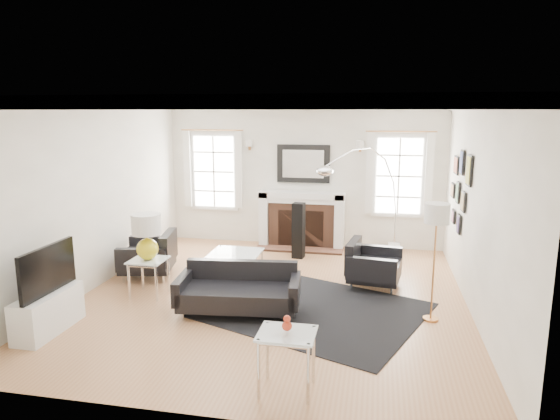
% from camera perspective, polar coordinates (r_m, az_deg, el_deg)
% --- Properties ---
extents(floor, '(6.00, 6.00, 0.00)m').
position_cam_1_polar(floor, '(7.44, -0.87, -9.81)').
color(floor, '#AD7248').
rests_on(floor, ground).
extents(back_wall, '(5.50, 0.04, 2.80)m').
position_cam_1_polar(back_wall, '(9.98, 2.71, 3.90)').
color(back_wall, white).
rests_on(back_wall, floor).
extents(front_wall, '(5.50, 0.04, 2.80)m').
position_cam_1_polar(front_wall, '(4.25, -9.45, -6.29)').
color(front_wall, white).
rests_on(front_wall, floor).
extents(left_wall, '(0.04, 6.00, 2.80)m').
position_cam_1_polar(left_wall, '(8.09, -20.34, 1.49)').
color(left_wall, white).
rests_on(left_wall, floor).
extents(right_wall, '(0.04, 6.00, 2.80)m').
position_cam_1_polar(right_wall, '(7.03, 21.60, 0.02)').
color(right_wall, white).
rests_on(right_wall, floor).
extents(ceiling, '(5.50, 6.00, 0.02)m').
position_cam_1_polar(ceiling, '(6.94, -0.94, 12.30)').
color(ceiling, white).
rests_on(ceiling, back_wall).
extents(crown_molding, '(5.50, 6.00, 0.12)m').
position_cam_1_polar(crown_molding, '(6.94, -0.94, 11.81)').
color(crown_molding, white).
rests_on(crown_molding, back_wall).
extents(fireplace, '(1.70, 0.69, 1.11)m').
position_cam_1_polar(fireplace, '(9.92, 2.48, -1.17)').
color(fireplace, white).
rests_on(fireplace, floor).
extents(mantel_mirror, '(1.05, 0.07, 0.75)m').
position_cam_1_polar(mantel_mirror, '(9.90, 2.68, 5.30)').
color(mantel_mirror, black).
rests_on(mantel_mirror, back_wall).
extents(window_left, '(1.24, 0.15, 1.62)m').
position_cam_1_polar(window_left, '(10.35, -7.54, 4.41)').
color(window_left, white).
rests_on(window_left, back_wall).
extents(window_right, '(1.24, 0.15, 1.62)m').
position_cam_1_polar(window_right, '(9.82, 13.43, 3.83)').
color(window_right, white).
rests_on(window_right, back_wall).
extents(gallery_wall, '(0.04, 1.73, 1.29)m').
position_cam_1_polar(gallery_wall, '(8.26, 19.88, 2.65)').
color(gallery_wall, black).
rests_on(gallery_wall, right_wall).
extents(tv_unit, '(0.35, 1.00, 1.09)m').
position_cam_1_polar(tv_unit, '(6.82, -24.97, -9.93)').
color(tv_unit, white).
rests_on(tv_unit, floor).
extents(area_rug, '(3.38, 3.13, 0.01)m').
position_cam_1_polar(area_rug, '(6.95, 3.93, -11.32)').
color(area_rug, black).
rests_on(area_rug, floor).
extents(sofa, '(1.70, 0.91, 0.53)m').
position_cam_1_polar(sofa, '(6.82, -4.68, -9.23)').
color(sofa, black).
rests_on(sofa, floor).
extents(armchair_left, '(0.97, 1.04, 0.61)m').
position_cam_1_polar(armchair_left, '(8.46, -14.51, -5.13)').
color(armchair_left, black).
rests_on(armchair_left, floor).
extents(armchair_right, '(0.88, 0.96, 0.58)m').
position_cam_1_polar(armchair_right, '(7.87, 10.36, -6.29)').
color(armchair_right, black).
rests_on(armchair_right, floor).
extents(coffee_table, '(0.82, 0.82, 0.37)m').
position_cam_1_polar(coffee_table, '(8.33, -5.16, -5.10)').
color(coffee_table, silver).
rests_on(coffee_table, floor).
extents(side_table_left, '(0.50, 0.50, 0.55)m').
position_cam_1_polar(side_table_left, '(7.57, -14.81, -6.26)').
color(side_table_left, silver).
rests_on(side_table_left, floor).
extents(nesting_table, '(0.55, 0.46, 0.60)m').
position_cam_1_polar(nesting_table, '(4.93, 0.79, -15.11)').
color(nesting_table, silver).
rests_on(nesting_table, floor).
extents(gourd_lamp, '(0.42, 0.42, 0.67)m').
position_cam_1_polar(gourd_lamp, '(7.44, -15.00, -2.62)').
color(gourd_lamp, yellow).
rests_on(gourd_lamp, side_table_left).
extents(orange_vase, '(0.10, 0.10, 0.15)m').
position_cam_1_polar(orange_vase, '(4.84, 0.80, -12.89)').
color(orange_vase, '#B52F17').
rests_on(orange_vase, nesting_table).
extents(arc_floor_lamp, '(1.50, 1.39, 2.12)m').
position_cam_1_polar(arc_floor_lamp, '(9.04, 9.35, 1.38)').
color(arc_floor_lamp, silver).
rests_on(arc_floor_lamp, floor).
extents(stick_floor_lamp, '(0.31, 0.31, 1.55)m').
position_cam_1_polar(stick_floor_lamp, '(6.53, 17.48, -1.05)').
color(stick_floor_lamp, '#B7783F').
rests_on(stick_floor_lamp, floor).
extents(speaker_tower, '(0.23, 0.23, 1.03)m').
position_cam_1_polar(speaker_tower, '(9.18, 2.13, -2.36)').
color(speaker_tower, black).
rests_on(speaker_tower, floor).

